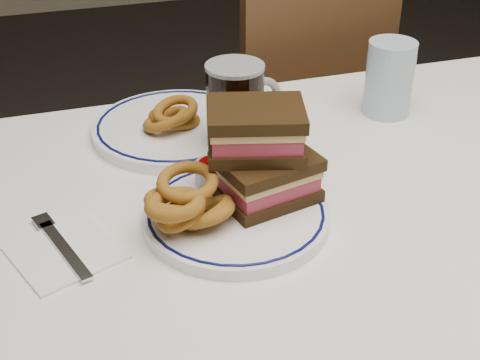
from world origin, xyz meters
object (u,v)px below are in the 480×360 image
object	(u,v)px
chair_far	(293,124)
main_plate	(236,215)
reuben_sandwich	(261,154)
far_plate	(176,127)
beer_mug	(237,109)

from	to	relation	value
chair_far	main_plate	distance (m)	0.87
chair_far	reuben_sandwich	distance (m)	0.86
main_plate	far_plate	world-z (taller)	far_plate
main_plate	beer_mug	size ratio (longest dim) A/B	1.69
reuben_sandwich	far_plate	world-z (taller)	reuben_sandwich
chair_far	reuben_sandwich	world-z (taller)	reuben_sandwich
beer_mug	far_plate	xyz separation A→B (m)	(-0.08, 0.09, -0.07)
main_plate	beer_mug	world-z (taller)	beer_mug
chair_far	beer_mug	distance (m)	0.73
reuben_sandwich	beer_mug	size ratio (longest dim) A/B	1.06
chair_far	main_plate	size ratio (longest dim) A/B	3.46
main_plate	beer_mug	xyz separation A→B (m)	(0.06, 0.19, 0.07)
chair_far	far_plate	world-z (taller)	chair_far
chair_far	far_plate	bearing A→B (deg)	-131.64
reuben_sandwich	main_plate	bearing A→B (deg)	-148.27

